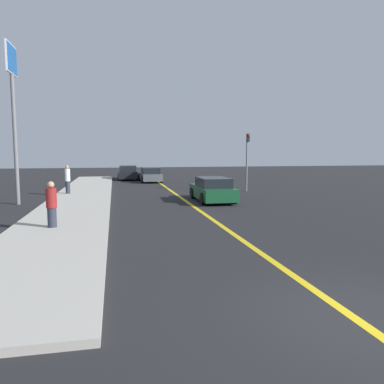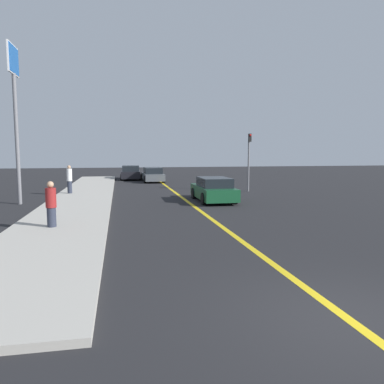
{
  "view_description": "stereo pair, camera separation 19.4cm",
  "coord_description": "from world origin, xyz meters",
  "px_view_note": "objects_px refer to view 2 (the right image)",
  "views": [
    {
      "loc": [
        -3.88,
        -5.18,
        2.78
      ],
      "look_at": [
        -0.62,
        10.52,
        1.02
      ],
      "focal_mm": 35.0,
      "sensor_mm": 36.0,
      "label": 1
    },
    {
      "loc": [
        -3.69,
        -5.22,
        2.78
      ],
      "look_at": [
        -0.62,
        10.52,
        1.02
      ],
      "focal_mm": 35.0,
      "sensor_mm": 36.0,
      "label": 2
    }
  ],
  "objects_px": {
    "car_near_right_lane": "(214,190)",
    "pedestrian_near_curb": "(51,204)",
    "car_far_distant": "(131,173)",
    "pedestrian_mid_group": "(69,179)",
    "traffic_light": "(249,156)",
    "car_ahead_center": "(153,175)",
    "roadside_sign": "(14,87)"
  },
  "relations": [
    {
      "from": "car_near_right_lane",
      "to": "roadside_sign",
      "type": "distance_m",
      "value": 11.65
    },
    {
      "from": "pedestrian_mid_group",
      "to": "traffic_light",
      "type": "relative_size",
      "value": 0.44
    },
    {
      "from": "roadside_sign",
      "to": "car_far_distant",
      "type": "bearing_deg",
      "value": 69.21
    },
    {
      "from": "car_ahead_center",
      "to": "pedestrian_near_curb",
      "type": "height_order",
      "value": "pedestrian_near_curb"
    },
    {
      "from": "traffic_light",
      "to": "car_near_right_lane",
      "type": "bearing_deg",
      "value": -129.01
    },
    {
      "from": "pedestrian_mid_group",
      "to": "pedestrian_near_curb",
      "type": "bearing_deg",
      "value": -86.18
    },
    {
      "from": "pedestrian_mid_group",
      "to": "traffic_light",
      "type": "distance_m",
      "value": 11.95
    },
    {
      "from": "car_far_distant",
      "to": "traffic_light",
      "type": "bearing_deg",
      "value": -57.14
    },
    {
      "from": "car_far_distant",
      "to": "pedestrian_near_curb",
      "type": "xyz_separation_m",
      "value": [
        -3.47,
        -23.9,
        0.29
      ]
    },
    {
      "from": "car_near_right_lane",
      "to": "car_far_distant",
      "type": "xyz_separation_m",
      "value": [
        -4.02,
        17.38,
        0.01
      ]
    },
    {
      "from": "car_ahead_center",
      "to": "traffic_light",
      "type": "relative_size",
      "value": 1.18
    },
    {
      "from": "pedestrian_near_curb",
      "to": "roadside_sign",
      "type": "distance_m",
      "value": 9.36
    },
    {
      "from": "pedestrian_near_curb",
      "to": "pedestrian_mid_group",
      "type": "relative_size",
      "value": 0.91
    },
    {
      "from": "car_near_right_lane",
      "to": "pedestrian_mid_group",
      "type": "distance_m",
      "value": 9.28
    },
    {
      "from": "car_ahead_center",
      "to": "pedestrian_near_curb",
      "type": "relative_size",
      "value": 2.93
    },
    {
      "from": "car_far_distant",
      "to": "pedestrian_near_curb",
      "type": "relative_size",
      "value": 2.75
    },
    {
      "from": "car_ahead_center",
      "to": "pedestrian_mid_group",
      "type": "bearing_deg",
      "value": -122.98
    },
    {
      "from": "car_near_right_lane",
      "to": "traffic_light",
      "type": "relative_size",
      "value": 1.11
    },
    {
      "from": "car_ahead_center",
      "to": "roadside_sign",
      "type": "xyz_separation_m",
      "value": [
        -8.17,
        -13.33,
        5.39
      ]
    },
    {
      "from": "traffic_light",
      "to": "roadside_sign",
      "type": "height_order",
      "value": "roadside_sign"
    },
    {
      "from": "car_near_right_lane",
      "to": "pedestrian_mid_group",
      "type": "xyz_separation_m",
      "value": [
        -8.21,
        4.31,
        0.39
      ]
    },
    {
      "from": "car_far_distant",
      "to": "pedestrian_mid_group",
      "type": "bearing_deg",
      "value": -105.69
    },
    {
      "from": "car_near_right_lane",
      "to": "traffic_light",
      "type": "xyz_separation_m",
      "value": [
        3.65,
        4.51,
        1.8
      ]
    },
    {
      "from": "pedestrian_near_curb",
      "to": "traffic_light",
      "type": "height_order",
      "value": "traffic_light"
    },
    {
      "from": "car_near_right_lane",
      "to": "pedestrian_near_curb",
      "type": "distance_m",
      "value": 9.93
    },
    {
      "from": "car_near_right_lane",
      "to": "traffic_light",
      "type": "height_order",
      "value": "traffic_light"
    },
    {
      "from": "car_near_right_lane",
      "to": "car_ahead_center",
      "type": "relative_size",
      "value": 0.94
    },
    {
      "from": "pedestrian_near_curb",
      "to": "roadside_sign",
      "type": "relative_size",
      "value": 0.2
    },
    {
      "from": "pedestrian_near_curb",
      "to": "pedestrian_mid_group",
      "type": "bearing_deg",
      "value": 93.82
    },
    {
      "from": "car_near_right_lane",
      "to": "car_far_distant",
      "type": "distance_m",
      "value": 17.84
    },
    {
      "from": "car_far_distant",
      "to": "traffic_light",
      "type": "distance_m",
      "value": 15.1
    },
    {
      "from": "car_near_right_lane",
      "to": "pedestrian_near_curb",
      "type": "bearing_deg",
      "value": -138.56
    }
  ]
}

